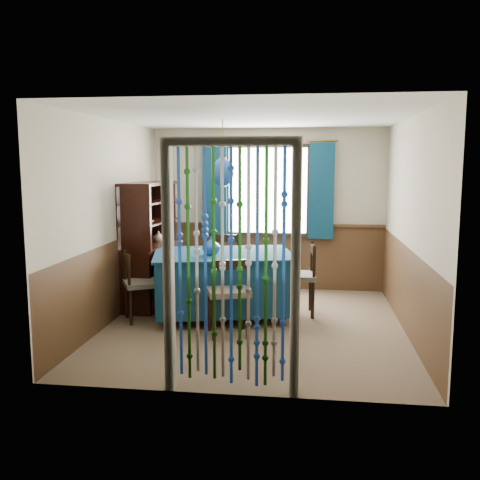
# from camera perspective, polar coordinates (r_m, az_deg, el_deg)

# --- Properties ---
(floor) EXTENTS (4.00, 4.00, 0.00)m
(floor) POSITION_cam_1_polar(r_m,az_deg,el_deg) (6.63, 1.54, -9.07)
(floor) COLOR brown
(floor) RESTS_ON ground
(ceiling) EXTENTS (4.00, 4.00, 0.00)m
(ceiling) POSITION_cam_1_polar(r_m,az_deg,el_deg) (6.35, 1.62, 13.01)
(ceiling) COLOR silver
(ceiling) RESTS_ON ground
(wall_back) EXTENTS (3.60, 0.00, 3.60)m
(wall_back) POSITION_cam_1_polar(r_m,az_deg,el_deg) (8.35, 2.98, 3.25)
(wall_back) COLOR #C1B79E
(wall_back) RESTS_ON ground
(wall_front) EXTENTS (3.60, 0.00, 3.60)m
(wall_front) POSITION_cam_1_polar(r_m,az_deg,el_deg) (4.40, -1.08, -1.15)
(wall_front) COLOR #C1B79E
(wall_front) RESTS_ON ground
(wall_left) EXTENTS (0.00, 4.00, 4.00)m
(wall_left) POSITION_cam_1_polar(r_m,az_deg,el_deg) (6.79, -13.71, 1.90)
(wall_left) COLOR #C1B79E
(wall_left) RESTS_ON ground
(wall_right) EXTENTS (0.00, 4.00, 4.00)m
(wall_right) POSITION_cam_1_polar(r_m,az_deg,el_deg) (6.44, 17.72, 1.42)
(wall_right) COLOR #C1B79E
(wall_right) RESTS_ON ground
(wainscot_back) EXTENTS (3.60, 0.00, 3.60)m
(wainscot_back) POSITION_cam_1_polar(r_m,az_deg,el_deg) (8.44, 2.93, -1.84)
(wainscot_back) COLOR #4B321C
(wainscot_back) RESTS_ON ground
(wainscot_front) EXTENTS (3.60, 0.00, 3.60)m
(wainscot_front) POSITION_cam_1_polar(r_m,az_deg,el_deg) (4.60, -1.02, -10.38)
(wainscot_front) COLOR #4B321C
(wainscot_front) RESTS_ON ground
(wainscot_left) EXTENTS (0.00, 4.00, 4.00)m
(wainscot_left) POSITION_cam_1_polar(r_m,az_deg,el_deg) (6.91, -13.39, -4.29)
(wainscot_left) COLOR #4B321C
(wainscot_left) RESTS_ON ground
(wainscot_right) EXTENTS (0.00, 4.00, 4.00)m
(wainscot_right) POSITION_cam_1_polar(r_m,az_deg,el_deg) (6.57, 17.31, -5.09)
(wainscot_right) COLOR #4B321C
(wainscot_right) RESTS_ON ground
(window) EXTENTS (1.32, 0.12, 1.42)m
(window) POSITION_cam_1_polar(r_m,az_deg,el_deg) (8.28, 2.97, 5.29)
(window) COLOR black
(window) RESTS_ON wall_back
(doorway) EXTENTS (1.16, 0.12, 2.18)m
(doorway) POSITION_cam_1_polar(r_m,az_deg,el_deg) (4.50, -0.96, -3.54)
(doorway) COLOR silver
(doorway) RESTS_ON ground
(dining_table) EXTENTS (1.96, 1.56, 0.84)m
(dining_table) POSITION_cam_1_polar(r_m,az_deg,el_deg) (6.86, -1.79, -4.33)
(dining_table) COLOR #0F334D
(dining_table) RESTS_ON floor
(chair_near) EXTENTS (0.58, 0.57, 0.95)m
(chair_near) POSITION_cam_1_polar(r_m,az_deg,el_deg) (6.12, -1.21, -5.67)
(chair_near) COLOR black
(chair_near) RESTS_ON floor
(chair_far) EXTENTS (0.49, 0.46, 0.98)m
(chair_far) POSITION_cam_1_polar(r_m,az_deg,el_deg) (7.65, -1.84, -2.74)
(chair_far) COLOR black
(chair_far) RESTS_ON floor
(chair_left) EXTENTS (0.57, 0.58, 0.88)m
(chair_left) POSITION_cam_1_polar(r_m,az_deg,el_deg) (6.83, -10.70, -4.64)
(chair_left) COLOR black
(chair_left) RESTS_ON floor
(chair_right) EXTENTS (0.48, 0.50, 0.94)m
(chair_right) POSITION_cam_1_polar(r_m,az_deg,el_deg) (7.02, 6.44, -3.92)
(chair_right) COLOR black
(chair_right) RESTS_ON floor
(sideboard) EXTENTS (0.55, 1.34, 1.71)m
(sideboard) POSITION_cam_1_polar(r_m,az_deg,el_deg) (7.61, -9.50, -2.32)
(sideboard) COLOR black
(sideboard) RESTS_ON floor
(pendant_lamp) EXTENTS (0.28, 0.28, 0.82)m
(pendant_lamp) POSITION_cam_1_polar(r_m,az_deg,el_deg) (6.70, -1.85, 7.24)
(pendant_lamp) COLOR olive
(pendant_lamp) RESTS_ON ceiling
(vase_table) EXTENTS (0.26, 0.26, 0.21)m
(vase_table) POSITION_cam_1_polar(r_m,az_deg,el_deg) (6.64, -3.10, -0.68)
(vase_table) COLOR #153F93
(vase_table) RESTS_ON dining_table
(bowl_shelf) EXTENTS (0.22, 0.22, 0.05)m
(bowl_shelf) POSITION_cam_1_polar(r_m,az_deg,el_deg) (7.20, -9.90, 1.90)
(bowl_shelf) COLOR beige
(bowl_shelf) RESTS_ON sideboard
(vase_sideboard) EXTENTS (0.21, 0.21, 0.17)m
(vase_sideboard) POSITION_cam_1_polar(r_m,az_deg,el_deg) (7.74, -8.68, 0.46)
(vase_sideboard) COLOR beige
(vase_sideboard) RESTS_ON sideboard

